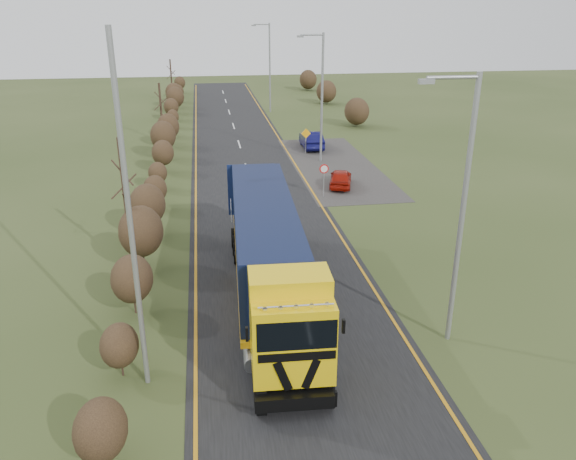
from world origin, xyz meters
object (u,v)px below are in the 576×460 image
at_px(car_red_hatchback, 341,178).
at_px(streetlight_near, 460,204).
at_px(lorry, 268,251).
at_px(car_blue_sedan, 311,140).
at_px(speed_sign, 324,174).

height_order(car_red_hatchback, streetlight_near, streetlight_near).
distance_m(lorry, streetlight_near, 7.47).
height_order(lorry, car_blue_sedan, lorry).
bearing_deg(streetlight_near, car_red_hatchback, 88.03).
distance_m(car_red_hatchback, streetlight_near, 18.93).
relative_size(lorry, car_blue_sedan, 3.34).
distance_m(streetlight_near, speed_sign, 16.89).
xyz_separation_m(lorry, speed_sign, (5.00, 12.91, -0.82)).
relative_size(car_blue_sedan, speed_sign, 2.07).
relative_size(streetlight_near, speed_sign, 4.45).
xyz_separation_m(lorry, streetlight_near, (5.92, -3.55, 2.86)).
bearing_deg(car_red_hatchback, speed_sign, 66.55).
bearing_deg(speed_sign, car_red_hatchback, 50.79).
bearing_deg(lorry, car_red_hatchback, 68.63).
height_order(car_blue_sedan, streetlight_near, streetlight_near).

